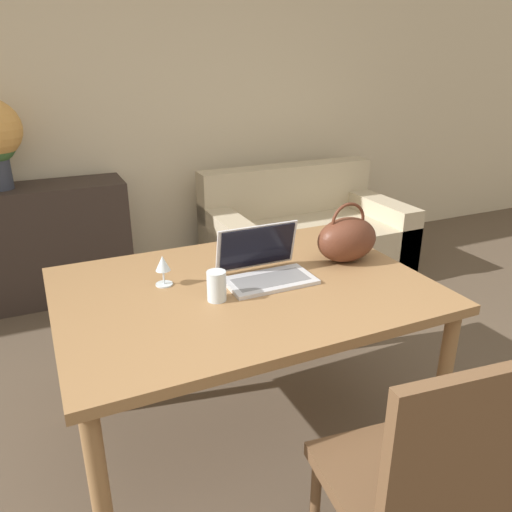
# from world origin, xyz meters

# --- Properties ---
(wall_back) EXTENTS (10.00, 0.06, 2.70)m
(wall_back) POSITION_xyz_m (0.00, 3.03, 1.35)
(wall_back) COLOR beige
(wall_back) RESTS_ON ground_plane
(dining_table) EXTENTS (1.48, 1.07, 0.77)m
(dining_table) POSITION_xyz_m (0.02, 0.84, 0.70)
(dining_table) COLOR olive
(dining_table) RESTS_ON ground_plane
(chair) EXTENTS (0.49, 0.49, 0.96)m
(chair) POSITION_xyz_m (0.17, -0.08, 0.53)
(chair) COLOR brown
(chair) RESTS_ON ground_plane
(couch) EXTENTS (1.51, 0.92, 0.82)m
(couch) POSITION_xyz_m (1.22, 2.41, 0.28)
(couch) COLOR #C1B293
(couch) RESTS_ON ground_plane
(sideboard) EXTENTS (1.22, 0.40, 0.84)m
(sideboard) POSITION_xyz_m (-0.72, 2.74, 0.42)
(sideboard) COLOR #332823
(sideboard) RESTS_ON ground_plane
(laptop) EXTENTS (0.36, 0.26, 0.21)m
(laptop) POSITION_xyz_m (0.13, 0.88, 0.83)
(laptop) COLOR silver
(laptop) RESTS_ON dining_table
(drinking_glass) EXTENTS (0.07, 0.07, 0.12)m
(drinking_glass) POSITION_xyz_m (-0.12, 0.76, 0.83)
(drinking_glass) COLOR silver
(drinking_glass) RESTS_ON dining_table
(wine_glass) EXTENTS (0.07, 0.07, 0.13)m
(wine_glass) POSITION_xyz_m (-0.27, 0.98, 0.86)
(wine_glass) COLOR silver
(wine_glass) RESTS_ON dining_table
(handbag) EXTENTS (0.29, 0.19, 0.27)m
(handbag) POSITION_xyz_m (0.55, 0.89, 0.88)
(handbag) COLOR #592D1E
(handbag) RESTS_ON dining_table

